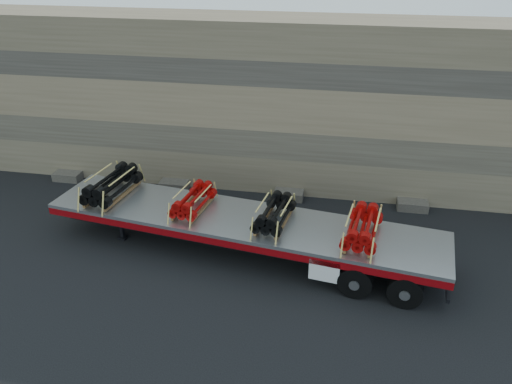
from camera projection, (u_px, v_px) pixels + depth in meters
The scene contains 7 objects.
ground at pixel (214, 257), 17.12m from camera, with size 120.00×120.00×0.00m, color black.
rock_wall at pixel (250, 102), 21.17m from camera, with size 44.00×3.00×7.00m, color #7A6B54.
trailer at pixel (241, 235), 17.13m from camera, with size 13.61×2.62×1.36m, color #B2B5BA, non-canonical shape.
bundle_front at pixel (112, 186), 18.02m from camera, with size 1.19×2.37×0.84m, color black, non-canonical shape.
bundle_midfront at pixel (193, 201), 17.15m from camera, with size 0.97×1.94×0.69m, color #A40A08, non-canonical shape.
bundle_midrear at pixel (274, 214), 16.32m from camera, with size 1.00×2.00×0.71m, color black, non-canonical shape.
bundle_rear at pixel (362, 228), 15.50m from camera, with size 1.06×2.12×0.75m, color #A40A08, non-canonical shape.
Camera 1 is at (3.96, -13.65, 9.91)m, focal length 35.00 mm.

